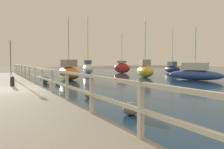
{
  "coord_description": "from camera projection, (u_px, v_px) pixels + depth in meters",
  "views": [
    {
      "loc": [
        -0.77,
        -12.57,
        1.78
      ],
      "look_at": [
        4.76,
        -2.57,
        1.07
      ],
      "focal_mm": 35.0,
      "sensor_mm": 36.0,
      "label": 1
    }
  ],
  "objects": [
    {
      "name": "mooring_bollard",
      "position": [
        12.0,
        81.0,
        12.82
      ],
      "size": [
        0.24,
        0.24,
        0.6
      ],
      "color": "black",
      "rests_on": "dock_walkway"
    },
    {
      "name": "ground_plane",
      "position": [
        9.0,
        95.0,
        11.46
      ],
      "size": [
        120.0,
        120.0,
        0.0
      ],
      "primitive_type": "plane",
      "color": "#4C473D"
    },
    {
      "name": "boulder_downstream",
      "position": [
        89.0,
        95.0,
        10.46
      ],
      "size": [
        0.41,
        0.37,
        0.31
      ],
      "color": "gray",
      "rests_on": "ground"
    },
    {
      "name": "boulder_upstream",
      "position": [
        58.0,
        83.0,
        16.0
      ],
      "size": [
        0.39,
        0.35,
        0.29
      ],
      "color": "gray",
      "rests_on": "ground"
    },
    {
      "name": "sailboat_yellow",
      "position": [
        145.0,
        70.0,
        23.77
      ],
      "size": [
        2.15,
        3.53,
        6.44
      ],
      "rotation": [
        0.0,
        0.0,
        -0.25
      ],
      "color": "gold",
      "rests_on": "water_surface"
    },
    {
      "name": "railing",
      "position": [
        42.0,
        74.0,
        12.22
      ],
      "size": [
        0.1,
        32.5,
        1.09
      ],
      "color": "beige",
      "rests_on": "dock_walkway"
    },
    {
      "name": "dock_lamp",
      "position": [
        10.0,
        52.0,
        19.48
      ],
      "size": [
        0.23,
        0.23,
        3.36
      ],
      "color": "#514C47",
      "rests_on": "dock_walkway"
    },
    {
      "name": "sailboat_white",
      "position": [
        88.0,
        68.0,
        29.69
      ],
      "size": [
        3.24,
        5.2,
        7.78
      ],
      "rotation": [
        0.0,
        0.0,
        -0.4
      ],
      "color": "white",
      "rests_on": "water_surface"
    },
    {
      "name": "sailboat_blue",
      "position": [
        195.0,
        73.0,
        20.17
      ],
      "size": [
        2.92,
        5.2,
        4.93
      ],
      "rotation": [
        0.0,
        0.0,
        0.36
      ],
      "color": "#2D4C9E",
      "rests_on": "water_surface"
    },
    {
      "name": "sailboat_orange",
      "position": [
        69.0,
        72.0,
        20.72
      ],
      "size": [
        1.64,
        4.29,
        5.94
      ],
      "rotation": [
        0.0,
        0.0,
        0.03
      ],
      "color": "orange",
      "rests_on": "water_surface"
    },
    {
      "name": "boulder_near_dock",
      "position": [
        45.0,
        80.0,
        17.71
      ],
      "size": [
        0.7,
        0.63,
        0.53
      ],
      "color": "#666056",
      "rests_on": "ground"
    },
    {
      "name": "boulder_water_edge",
      "position": [
        131.0,
        109.0,
        7.15
      ],
      "size": [
        0.57,
        0.51,
        0.43
      ],
      "color": "gray",
      "rests_on": "ground"
    },
    {
      "name": "sailboat_red",
      "position": [
        122.0,
        68.0,
        32.02
      ],
      "size": [
        1.66,
        3.29,
        5.89
      ],
      "rotation": [
        0.0,
        0.0,
        0.23
      ],
      "color": "red",
      "rests_on": "water_surface"
    },
    {
      "name": "dock_walkway",
      "position": [
        9.0,
        92.0,
        11.46
      ],
      "size": [
        3.57,
        36.0,
        0.3
      ],
      "color": "gray",
      "rests_on": "ground"
    },
    {
      "name": "sailboat_navy",
      "position": [
        172.0,
        68.0,
        32.53
      ],
      "size": [
        1.51,
        3.42,
        6.5
      ],
      "rotation": [
        0.0,
        0.0,
        -0.11
      ],
      "color": "#192347",
      "rests_on": "water_surface"
    }
  ]
}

